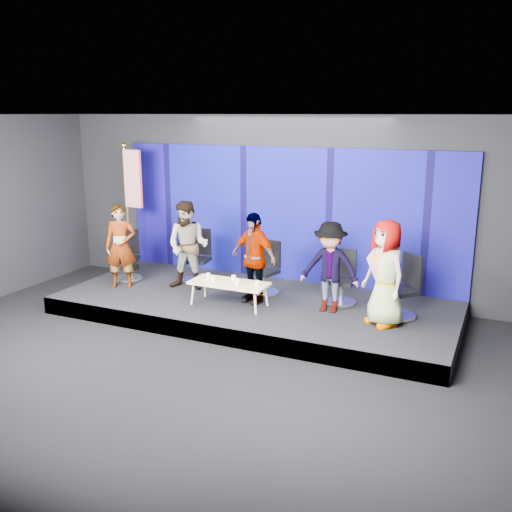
# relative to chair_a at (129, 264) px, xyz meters

# --- Properties ---
(ground) EXTENTS (10.00, 10.00, 0.00)m
(ground) POSITION_rel_chair_a_xyz_m (2.80, -2.59, -0.62)
(ground) COLOR black
(ground) RESTS_ON ground
(room_walls) EXTENTS (10.02, 8.02, 3.51)m
(room_walls) POSITION_rel_chair_a_xyz_m (2.80, -2.59, 1.81)
(room_walls) COLOR black
(room_walls) RESTS_ON ground
(riser) EXTENTS (7.00, 3.00, 0.30)m
(riser) POSITION_rel_chair_a_xyz_m (2.80, -0.09, -0.47)
(riser) COLOR black
(riser) RESTS_ON ground
(backdrop) EXTENTS (7.00, 0.08, 2.60)m
(backdrop) POSITION_rel_chair_a_xyz_m (2.80, 1.36, 0.98)
(backdrop) COLOR #110864
(backdrop) RESTS_ON riser
(chair_a) EXTENTS (0.75, 0.75, 0.98)m
(chair_a) POSITION_rel_chair_a_xyz_m (0.00, 0.00, 0.00)
(chair_a) COLOR silver
(chair_a) RESTS_ON riser
(panelist_a) EXTENTS (0.69, 0.61, 1.59)m
(panelist_a) POSITION_rel_chair_a_xyz_m (0.19, -0.46, 0.47)
(panelist_a) COLOR black
(panelist_a) RESTS_ON riser
(chair_b) EXTENTS (0.66, 0.66, 1.03)m
(chair_b) POSITION_rel_chair_a_xyz_m (1.32, 0.45, 0.02)
(chair_b) COLOR silver
(chair_b) RESTS_ON riser
(panelist_b) EXTENTS (0.89, 0.74, 1.67)m
(panelist_b) POSITION_rel_chair_a_xyz_m (1.42, -0.05, 0.51)
(panelist_b) COLOR black
(panelist_b) RESTS_ON riser
(chair_c) EXTENTS (0.68, 0.68, 0.98)m
(chair_c) POSITION_rel_chair_a_xyz_m (2.85, 0.27, 0.00)
(chair_c) COLOR silver
(chair_c) RESTS_ON riser
(panelist_c) EXTENTS (1.00, 0.62, 1.59)m
(panelist_c) POSITION_rel_chair_a_xyz_m (2.84, -0.23, 0.47)
(panelist_c) COLOR black
(panelist_c) RESTS_ON riser
(chair_d) EXTENTS (0.54, 0.54, 0.94)m
(chair_d) POSITION_rel_chair_a_xyz_m (4.27, 0.33, -0.01)
(chair_d) COLOR silver
(chair_d) RESTS_ON riser
(panelist_d) EXTENTS (1.00, 0.59, 1.52)m
(panelist_d) POSITION_rel_chair_a_xyz_m (4.19, -0.16, 0.44)
(panelist_d) COLOR black
(panelist_d) RESTS_ON riser
(chair_e) EXTENTS (0.82, 0.82, 1.03)m
(chair_e) POSITION_rel_chair_a_xyz_m (5.35, 0.05, 0.02)
(chair_e) COLOR silver
(chair_e) RESTS_ON riser
(panelist_e) EXTENTS (0.97, 0.93, 1.67)m
(panelist_e) POSITION_rel_chair_a_xyz_m (5.15, -0.41, 0.51)
(panelist_e) COLOR black
(panelist_e) RESTS_ON riser
(coffee_table) EXTENTS (1.36, 0.58, 0.42)m
(coffee_table) POSITION_rel_chair_a_xyz_m (2.54, -0.59, 0.06)
(coffee_table) COLOR tan
(coffee_table) RESTS_ON riser
(mug_a) EXTENTS (0.07, 0.07, 0.09)m
(mug_a) POSITION_rel_chair_a_xyz_m (2.10, -0.52, 0.14)
(mug_a) COLOR white
(mug_a) RESTS_ON coffee_table
(mug_b) EXTENTS (0.07, 0.07, 0.09)m
(mug_b) POSITION_rel_chair_a_xyz_m (2.28, -0.67, 0.14)
(mug_b) COLOR white
(mug_b) RESTS_ON coffee_table
(mug_c) EXTENTS (0.08, 0.08, 0.09)m
(mug_c) POSITION_rel_chair_a_xyz_m (2.57, -0.48, 0.14)
(mug_c) COLOR white
(mug_c) RESTS_ON coffee_table
(mug_d) EXTENTS (0.09, 0.09, 0.11)m
(mug_d) POSITION_rel_chair_a_xyz_m (2.74, -0.68, 0.15)
(mug_d) COLOR white
(mug_d) RESTS_ON coffee_table
(mug_e) EXTENTS (0.07, 0.07, 0.09)m
(mug_e) POSITION_rel_chair_a_xyz_m (3.06, -0.57, 0.14)
(mug_e) COLOR white
(mug_e) RESTS_ON coffee_table
(flag_stand) EXTENTS (0.60, 0.35, 2.65)m
(flag_stand) POSITION_rel_chair_a_xyz_m (-0.32, 0.62, 1.08)
(flag_stand) COLOR black
(flag_stand) RESTS_ON riser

